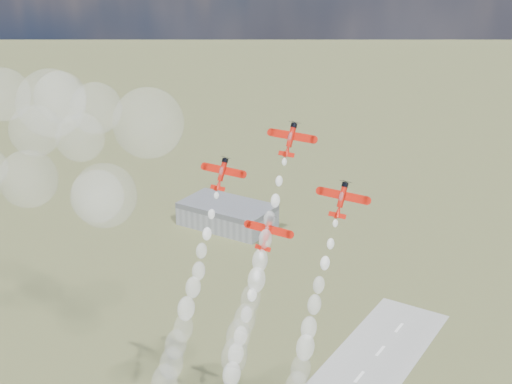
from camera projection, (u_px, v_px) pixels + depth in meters
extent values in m
cube|color=gray|center=(227.00, 217.00, 393.22)|extent=(50.00, 28.00, 10.00)
cube|color=#595B60|center=(227.00, 206.00, 390.89)|extent=(50.00, 28.00, 3.00)
cylinder|color=red|center=(291.00, 137.00, 157.45)|extent=(1.26, 3.27, 4.71)
cylinder|color=black|center=(294.00, 126.00, 157.57)|extent=(1.43, 1.69, 1.46)
cube|color=red|center=(292.00, 136.00, 157.74)|extent=(10.94, 1.01, 1.68)
cube|color=white|center=(281.00, 134.00, 159.29)|extent=(4.30, 0.25, 0.45)
cube|color=white|center=(304.00, 138.00, 156.37)|extent=(4.30, 0.25, 0.45)
cube|color=red|center=(286.00, 154.00, 157.14)|extent=(3.95, 0.55, 0.92)
cube|color=red|center=(285.00, 154.00, 156.55)|extent=(0.13, 1.89, 1.74)
ellipsoid|color=silver|center=(290.00, 137.00, 157.02)|extent=(0.99, 1.81, 2.38)
cone|color=red|center=(287.00, 151.00, 157.25)|extent=(1.26, 2.19, 2.65)
cylinder|color=red|center=(222.00, 171.00, 164.45)|extent=(1.26, 3.27, 4.71)
cylinder|color=black|center=(225.00, 161.00, 164.57)|extent=(1.43, 1.69, 1.46)
cube|color=red|center=(223.00, 170.00, 164.74)|extent=(10.94, 1.01, 1.68)
cube|color=white|center=(213.00, 168.00, 166.29)|extent=(4.30, 0.25, 0.45)
cube|color=white|center=(234.00, 173.00, 163.37)|extent=(4.30, 0.25, 0.45)
cube|color=red|center=(218.00, 188.00, 164.14)|extent=(3.95, 0.55, 0.92)
cube|color=red|center=(216.00, 188.00, 163.55)|extent=(0.13, 1.89, 1.74)
ellipsoid|color=silver|center=(221.00, 171.00, 164.02)|extent=(0.99, 1.81, 2.38)
cone|color=red|center=(219.00, 185.00, 164.25)|extent=(1.26, 2.19, 2.65)
cylinder|color=red|center=(342.00, 197.00, 149.42)|extent=(1.26, 3.27, 4.71)
cylinder|color=black|center=(345.00, 185.00, 149.54)|extent=(1.43, 1.69, 1.46)
cube|color=red|center=(343.00, 196.00, 149.70)|extent=(10.94, 1.01, 1.68)
cube|color=white|center=(331.00, 193.00, 151.25)|extent=(4.30, 0.25, 0.45)
cube|color=white|center=(356.00, 198.00, 148.34)|extent=(4.30, 0.25, 0.45)
cube|color=red|center=(337.00, 215.00, 149.10)|extent=(3.95, 0.55, 0.92)
cube|color=red|center=(336.00, 216.00, 148.51)|extent=(0.13, 1.89, 1.74)
ellipsoid|color=silver|center=(341.00, 197.00, 148.98)|extent=(0.99, 1.81, 2.38)
cone|color=red|center=(338.00, 212.00, 149.22)|extent=(1.26, 2.19, 2.65)
cylinder|color=red|center=(268.00, 230.00, 156.42)|extent=(1.26, 3.27, 4.71)
cylinder|color=black|center=(270.00, 219.00, 156.54)|extent=(1.43, 1.69, 1.46)
cube|color=red|center=(269.00, 229.00, 156.70)|extent=(10.94, 1.01, 1.68)
cube|color=white|center=(257.00, 226.00, 158.26)|extent=(4.30, 0.25, 0.45)
cube|color=white|center=(280.00, 232.00, 155.34)|extent=(4.30, 0.25, 0.45)
cube|color=red|center=(263.00, 248.00, 156.11)|extent=(3.95, 0.55, 0.92)
cube|color=red|center=(261.00, 249.00, 155.51)|extent=(0.13, 1.89, 1.74)
ellipsoid|color=silver|center=(266.00, 230.00, 155.99)|extent=(0.99, 1.81, 2.38)
cone|color=red|center=(264.00, 245.00, 156.22)|extent=(1.26, 2.19, 2.65)
sphere|color=white|center=(284.00, 162.00, 157.20)|extent=(1.03, 1.03, 1.03)
sphere|color=white|center=(279.00, 181.00, 156.93)|extent=(1.44, 1.44, 1.44)
sphere|color=white|center=(275.00, 201.00, 156.91)|extent=(1.86, 1.86, 1.86)
sphere|color=white|center=(269.00, 219.00, 156.58)|extent=(2.28, 2.28, 2.28)
sphere|color=white|center=(265.00, 239.00, 156.05)|extent=(2.70, 2.70, 2.70)
sphere|color=white|center=(260.00, 260.00, 156.02)|extent=(3.12, 3.12, 3.12)
sphere|color=white|center=(257.00, 280.00, 155.65)|extent=(3.53, 3.53, 3.53)
sphere|color=white|center=(251.00, 299.00, 155.99)|extent=(3.95, 3.95, 3.95)
sphere|color=white|center=(245.00, 320.00, 155.50)|extent=(4.37, 4.37, 4.37)
sphere|color=white|center=(238.00, 336.00, 155.33)|extent=(4.79, 4.79, 4.79)
sphere|color=white|center=(234.00, 357.00, 155.24)|extent=(5.21, 5.21, 5.21)
sphere|color=white|center=(216.00, 195.00, 164.06)|extent=(1.03, 1.03, 1.03)
sphere|color=white|center=(212.00, 214.00, 163.91)|extent=(1.44, 1.44, 1.44)
sphere|color=white|center=(207.00, 234.00, 163.51)|extent=(1.86, 1.86, 1.86)
sphere|color=white|center=(201.00, 251.00, 163.69)|extent=(2.28, 2.28, 2.28)
sphere|color=white|center=(199.00, 271.00, 163.59)|extent=(2.70, 2.70, 2.70)
sphere|color=white|center=(193.00, 287.00, 163.33)|extent=(3.12, 3.12, 3.12)
sphere|color=white|center=(186.00, 309.00, 163.20)|extent=(3.53, 3.53, 3.53)
sphere|color=white|center=(183.00, 328.00, 162.46)|extent=(3.95, 3.95, 3.95)
sphere|color=white|center=(176.00, 344.00, 161.97)|extent=(4.37, 4.37, 4.37)
sphere|color=white|center=(172.00, 363.00, 162.40)|extent=(4.79, 4.79, 4.79)
sphere|color=white|center=(164.00, 382.00, 161.69)|extent=(5.21, 5.21, 5.21)
sphere|color=white|center=(335.00, 223.00, 149.25)|extent=(1.03, 1.03, 1.03)
sphere|color=white|center=(331.00, 244.00, 148.84)|extent=(1.44, 1.44, 1.44)
sphere|color=white|center=(325.00, 263.00, 148.73)|extent=(1.86, 1.86, 1.86)
sphere|color=white|center=(319.00, 285.00, 148.40)|extent=(2.28, 2.28, 2.28)
sphere|color=white|center=(314.00, 304.00, 148.63)|extent=(2.70, 2.70, 2.70)
sphere|color=white|center=(309.00, 328.00, 148.17)|extent=(3.12, 3.12, 3.12)
sphere|color=white|center=(305.00, 347.00, 147.52)|extent=(3.53, 3.53, 3.53)
sphere|color=white|center=(301.00, 369.00, 148.03)|extent=(3.95, 3.95, 3.95)
sphere|color=white|center=(261.00, 256.00, 156.15)|extent=(1.03, 1.03, 1.03)
sphere|color=white|center=(257.00, 276.00, 156.00)|extent=(1.44, 1.44, 1.44)
sphere|color=white|center=(252.00, 295.00, 155.63)|extent=(1.86, 1.86, 1.86)
sphere|color=white|center=(246.00, 315.00, 155.82)|extent=(2.28, 2.28, 2.28)
sphere|color=white|center=(241.00, 336.00, 155.11)|extent=(2.70, 2.70, 2.70)
sphere|color=white|center=(236.00, 354.00, 155.50)|extent=(3.12, 3.12, 3.12)
sphere|color=white|center=(232.00, 374.00, 154.38)|extent=(3.53, 3.53, 3.53)
sphere|color=white|center=(148.00, 123.00, 206.39)|extent=(20.81, 20.81, 20.81)
sphere|color=white|center=(97.00, 196.00, 223.47)|extent=(16.94, 16.94, 16.94)
sphere|color=white|center=(35.00, 131.00, 227.41)|extent=(16.55, 16.55, 16.55)
sphere|color=white|center=(60.00, 97.00, 196.97)|extent=(14.51, 14.51, 14.51)
sphere|color=white|center=(96.00, 108.00, 199.18)|extent=(14.59, 14.59, 14.59)
sphere|color=white|center=(80.00, 137.00, 197.72)|extent=(13.67, 13.67, 13.67)
sphere|color=white|center=(4.00, 95.00, 223.69)|extent=(16.85, 16.85, 16.85)
sphere|color=white|center=(105.00, 196.00, 207.64)|extent=(19.11, 19.11, 19.11)
sphere|color=white|center=(29.00, 179.00, 228.23)|extent=(18.85, 18.85, 18.85)
sphere|color=white|center=(51.00, 103.00, 206.01)|extent=(19.95, 19.95, 19.95)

